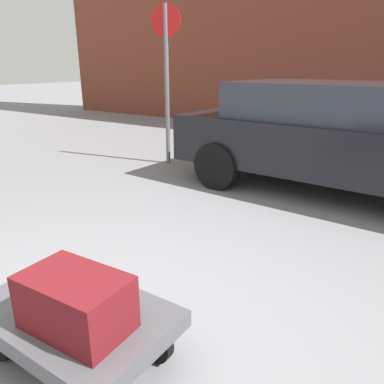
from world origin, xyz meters
name	(u,v)px	position (x,y,z in m)	size (l,w,h in m)	color
ground_plane	(78,358)	(0.00, 0.00, 0.00)	(60.00, 60.00, 0.00)	gray
luggage_cart	(74,320)	(0.00, 0.00, 0.26)	(1.12, 0.71, 0.34)	#4C4C51
duffel_bag_maroon_rear_left	(76,302)	(0.15, -0.08, 0.49)	(0.55, 0.34, 0.30)	maroon
parked_car	(342,135)	(0.46, 4.01, 0.76)	(4.38, 2.09, 1.42)	black
no_parking_sign	(167,70)	(-2.35, 3.97, 1.56)	(0.49, 0.15, 2.53)	slate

